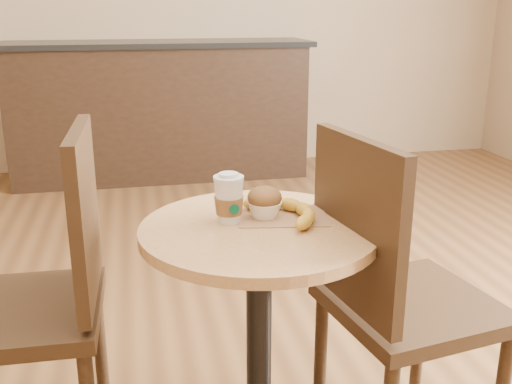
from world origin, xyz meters
The scene contains 8 objects.
cafe_table centered at (0.10, -0.04, 0.50)m, with size 0.63×0.63×0.75m.
chair_left centered at (-0.48, 0.09, 0.55)m, with size 0.45×0.45×1.00m.
chair_right centered at (0.46, -0.09, 0.54)m, with size 0.50×0.50×0.99m.
service_counter centered at (0.00, 3.18, 0.52)m, with size 2.30×0.65×1.04m.
kraft_bag centered at (0.17, 0.01, 0.75)m, with size 0.24×0.18×0.00m, color #976D49.
coffee_cup centered at (0.03, 0.00, 0.81)m, with size 0.08×0.08×0.13m.
muffin centered at (0.12, 0.01, 0.79)m, with size 0.10×0.10×0.09m.
banana centered at (0.17, -0.01, 0.77)m, with size 0.19×0.25×0.04m, color gold, non-canonical shape.
Camera 1 is at (-0.21, -1.48, 1.30)m, focal length 42.00 mm.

